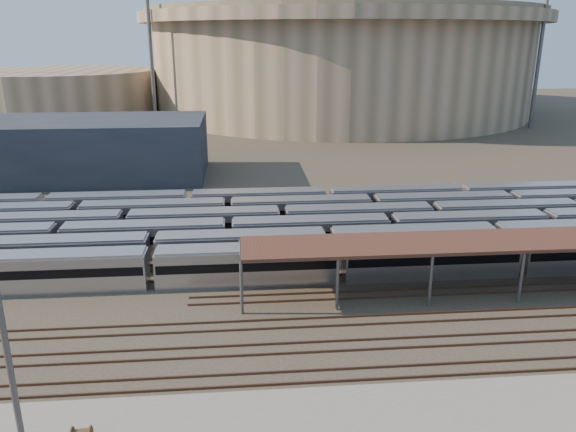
% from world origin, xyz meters
% --- Properties ---
extents(ground, '(420.00, 420.00, 0.00)m').
position_xyz_m(ground, '(0.00, 0.00, 0.00)').
color(ground, '#383026').
rests_on(ground, ground).
extents(subway_trains, '(130.62, 23.90, 3.60)m').
position_xyz_m(subway_trains, '(0.78, 18.50, 1.80)').
color(subway_trains, '#AEADB2').
rests_on(subway_trains, ground).
extents(inspection_shed, '(60.30, 6.00, 5.30)m').
position_xyz_m(inspection_shed, '(22.00, 4.00, 4.98)').
color(inspection_shed, '#545458').
rests_on(inspection_shed, ground).
extents(empty_tracks, '(170.00, 9.62, 0.18)m').
position_xyz_m(empty_tracks, '(0.00, -5.00, 0.09)').
color(empty_tracks, '#4C3323').
rests_on(empty_tracks, ground).
extents(stadium, '(124.00, 124.00, 32.50)m').
position_xyz_m(stadium, '(25.00, 140.00, 16.47)').
color(stadium, '#9C826A').
rests_on(stadium, ground).
extents(secondary_arena, '(56.00, 56.00, 14.00)m').
position_xyz_m(secondary_arena, '(-60.00, 130.00, 7.00)').
color(secondary_arena, '#9C826A').
rests_on(secondary_arena, ground).
extents(service_building, '(42.00, 20.00, 10.00)m').
position_xyz_m(service_building, '(-35.00, 55.00, 5.00)').
color(service_building, '#1E232D').
rests_on(service_building, ground).
extents(floodlight_0, '(4.00, 1.00, 38.40)m').
position_xyz_m(floodlight_0, '(-30.00, 110.00, 20.65)').
color(floodlight_0, '#545458').
rests_on(floodlight_0, ground).
extents(floodlight_2, '(4.00, 1.00, 38.40)m').
position_xyz_m(floodlight_2, '(70.00, 100.00, 20.65)').
color(floodlight_2, '#545458').
rests_on(floodlight_2, ground).
extents(floodlight_3, '(4.00, 1.00, 38.40)m').
position_xyz_m(floodlight_3, '(-10.00, 160.00, 20.65)').
color(floodlight_3, '#545458').
rests_on(floodlight_3, ground).
extents(yard_light_pole, '(0.80, 0.36, 18.28)m').
position_xyz_m(yard_light_pole, '(-20.58, -16.44, 9.43)').
color(yard_light_pole, '#545458').
rests_on(yard_light_pole, apron).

